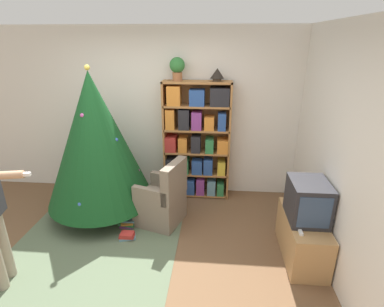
# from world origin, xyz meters

# --- Properties ---
(ground_plane) EXTENTS (14.00, 14.00, 0.00)m
(ground_plane) POSITION_xyz_m (0.00, 0.00, 0.00)
(ground_plane) COLOR brown
(wall_back) EXTENTS (8.00, 0.10, 2.60)m
(wall_back) POSITION_xyz_m (0.00, 1.94, 1.30)
(wall_back) COLOR silver
(wall_back) RESTS_ON ground_plane
(wall_right) EXTENTS (0.10, 8.00, 2.60)m
(wall_right) POSITION_xyz_m (2.20, 0.00, 1.30)
(wall_right) COLOR silver
(wall_right) RESTS_ON ground_plane
(area_rug) EXTENTS (2.02, 2.02, 0.01)m
(area_rug) POSITION_xyz_m (-0.55, 0.27, 0.00)
(area_rug) COLOR #56664C
(area_rug) RESTS_ON ground_plane
(bookshelf) EXTENTS (1.02, 0.29, 1.83)m
(bookshelf) POSITION_xyz_m (0.59, 1.72, 0.90)
(bookshelf) COLOR #A8703D
(bookshelf) RESTS_ON ground_plane
(tv_stand) EXTENTS (0.41, 0.93, 0.51)m
(tv_stand) POSITION_xyz_m (1.92, 0.33, 0.26)
(tv_stand) COLOR tan
(tv_stand) RESTS_ON ground_plane
(television) EXTENTS (0.40, 0.51, 0.45)m
(television) POSITION_xyz_m (1.92, 0.32, 0.74)
(television) COLOR #28282D
(television) RESTS_ON tv_stand
(game_remote) EXTENTS (0.04, 0.12, 0.02)m
(game_remote) POSITION_xyz_m (1.80, 0.05, 0.52)
(game_remote) COLOR white
(game_remote) RESTS_ON tv_stand
(christmas_tree) EXTENTS (1.46, 1.46, 2.11)m
(christmas_tree) POSITION_xyz_m (-0.73, 1.05, 1.13)
(christmas_tree) COLOR #4C3323
(christmas_tree) RESTS_ON ground_plane
(armchair) EXTENTS (0.71, 0.71, 0.92)m
(armchair) POSITION_xyz_m (0.19, 0.88, 0.32)
(armchair) COLOR #7A6B5B
(armchair) RESTS_ON ground_plane
(potted_plant) EXTENTS (0.22, 0.22, 0.33)m
(potted_plant) POSITION_xyz_m (0.31, 1.73, 2.02)
(potted_plant) COLOR #935B38
(potted_plant) RESTS_ON bookshelf
(table_lamp) EXTENTS (0.20, 0.20, 0.18)m
(table_lamp) POSITION_xyz_m (0.88, 1.73, 1.94)
(table_lamp) COLOR #473828
(table_lamp) RESTS_ON bookshelf
(book_pile_near_tree) EXTENTS (0.24, 0.20, 0.10)m
(book_pile_near_tree) POSITION_xyz_m (-0.28, 0.74, 0.05)
(book_pile_near_tree) COLOR #843889
(book_pile_near_tree) RESTS_ON ground_plane
(book_pile_by_chair) EXTENTS (0.23, 0.16, 0.09)m
(book_pile_by_chair) POSITION_xyz_m (-0.20, 0.45, 0.04)
(book_pile_by_chair) COLOR #5B899E
(book_pile_by_chair) RESTS_ON ground_plane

